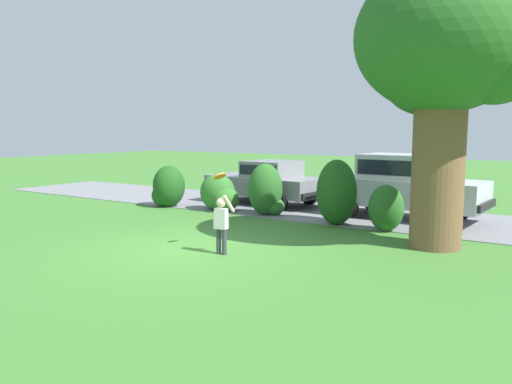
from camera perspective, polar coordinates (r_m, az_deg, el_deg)
The scene contains 12 objects.
ground_plane at distance 11.20m, azimuth -7.71°, elevation -6.56°, with size 80.00×80.00×0.00m, color #3D752D.
driveway_strip at distance 16.58m, azimuth 7.10°, elevation -2.07°, with size 28.00×4.40×0.02m, color slate.
oak_tree_large at distance 12.03m, azimuth 20.83°, elevation 14.64°, with size 3.96×4.00×6.25m.
shrub_near_tree at distance 17.49m, azimuth -10.03°, elevation 0.39°, with size 1.15×1.11×1.42m.
shrub_centre_left at distance 16.42m, azimuth -4.13°, elevation -0.27°, with size 1.43×1.03×1.19m.
shrub_centre at distance 15.52m, azimuth 1.16°, elevation 0.10°, with size 1.14×1.05×1.61m.
shrub_centre_right at distance 14.01m, azimuth 9.17°, elevation -0.05°, with size 1.13×1.04×1.83m.
shrub_far_end at distance 13.44m, azimuth 14.60°, elevation -1.79°, with size 0.93×0.78×1.22m.
parked_sedan at distance 17.71m, azimuth 1.24°, elevation 1.29°, with size 4.54×2.39×1.56m.
parked_suv at distance 15.46m, azimuth 16.57°, elevation 1.01°, with size 4.82×2.36×1.92m.
child_thrower at distance 10.61m, azimuth -3.97°, elevation -3.32°, with size 0.44×0.30×1.29m.
frisbee at distance 10.96m, azimuth -4.13°, elevation 1.82°, with size 0.27×0.28×0.19m.
Camera 1 is at (7.12, -8.24, 2.62)m, focal length 35.08 mm.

